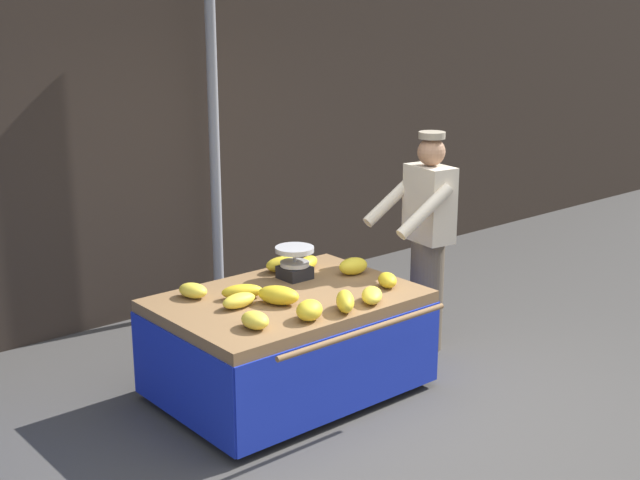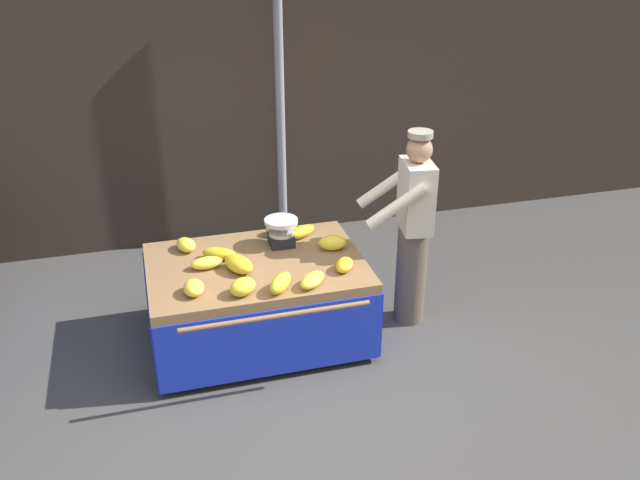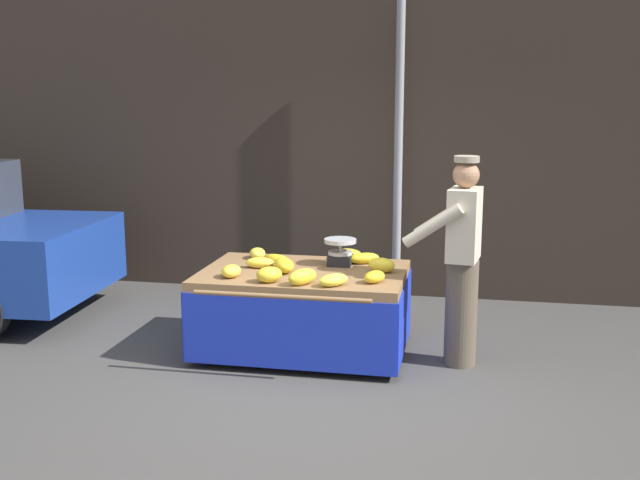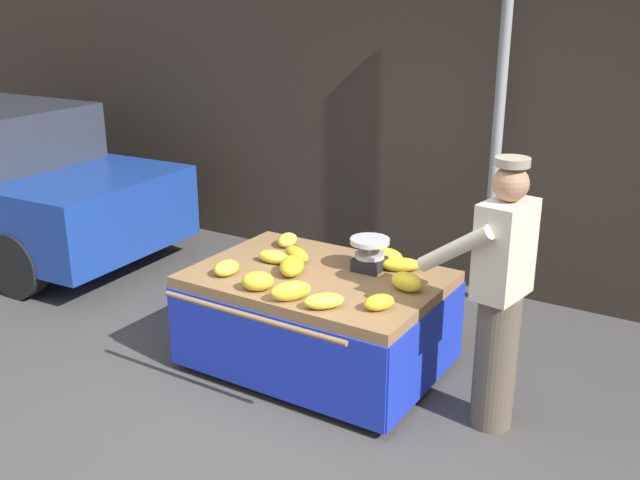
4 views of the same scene
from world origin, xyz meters
name	(u,v)px [view 1 (image 1 of 4)]	position (x,y,z in m)	size (l,w,h in m)	color
ground_plane	(415,429)	(0.00, 0.00, 0.00)	(60.00, 60.00, 0.00)	#423F3D
back_wall	(157,86)	(0.00, 3.08, 1.96)	(16.00, 0.24, 3.92)	#332821
street_pole	(214,131)	(0.33, 2.73, 1.58)	(0.09, 0.09, 3.17)	gray
banana_cart	(288,321)	(-0.29, 0.94, 0.53)	(1.74, 1.40, 0.72)	olive
weighing_scale	(295,263)	(-0.02, 1.20, 0.84)	(0.28, 0.28, 0.23)	black
banana_bunch_0	(353,266)	(0.37, 1.00, 0.78)	(0.14, 0.23, 0.13)	yellow
banana_bunch_1	(387,280)	(0.35, 0.63, 0.77)	(0.13, 0.20, 0.10)	gold
banana_bunch_2	(255,320)	(-0.82, 0.59, 0.77)	(0.15, 0.20, 0.10)	yellow
banana_bunch_3	(307,264)	(0.18, 1.30, 0.77)	(0.12, 0.28, 0.10)	gold
banana_bunch_4	(193,291)	(-0.80, 1.32, 0.77)	(0.14, 0.22, 0.10)	yellow
banana_bunch_5	(283,264)	(0.02, 1.39, 0.77)	(0.16, 0.26, 0.11)	yellow
banana_bunch_6	(242,292)	(-0.56, 1.09, 0.77)	(0.12, 0.28, 0.10)	gold
banana_bunch_7	(345,301)	(-0.19, 0.46, 0.78)	(0.12, 0.27, 0.13)	yellow
banana_bunch_8	(309,310)	(-0.47, 0.49, 0.78)	(0.16, 0.21, 0.13)	yellow
banana_bunch_9	(239,301)	(-0.68, 0.96, 0.77)	(0.13, 0.25, 0.09)	yellow
banana_bunch_10	(279,295)	(-0.44, 0.84, 0.78)	(0.17, 0.29, 0.12)	gold
banana_bunch_11	(372,295)	(0.05, 0.47, 0.77)	(0.14, 0.26, 0.10)	yellow
vendor_person	(427,242)	(1.02, 0.89, 0.87)	(0.63, 0.57, 1.71)	brown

